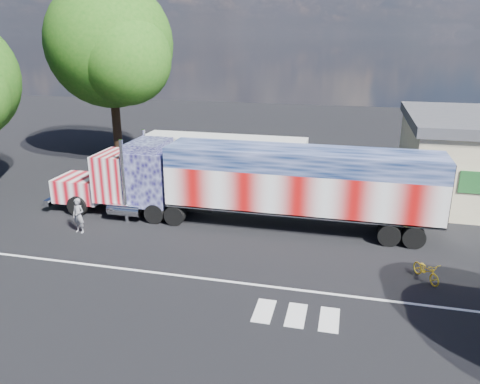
% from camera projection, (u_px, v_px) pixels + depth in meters
% --- Properties ---
extents(ground, '(100.00, 100.00, 0.00)m').
position_uv_depth(ground, '(225.00, 249.00, 22.44)').
color(ground, black).
extents(lane_markings, '(30.00, 2.67, 0.01)m').
position_uv_depth(lane_markings, '(242.00, 293.00, 18.59)').
color(lane_markings, silver).
rests_on(lane_markings, ground).
extents(semi_truck, '(21.54, 3.40, 4.59)m').
position_uv_depth(semi_truck, '(250.00, 182.00, 24.75)').
color(semi_truck, black).
rests_on(semi_truck, ground).
extents(coach_bus, '(11.11, 2.59, 3.23)m').
position_uv_depth(coach_bus, '(224.00, 159.00, 31.90)').
color(coach_bus, silver).
rests_on(coach_bus, ground).
extents(woman, '(0.74, 0.55, 1.84)m').
position_uv_depth(woman, '(78.00, 216.00, 24.05)').
color(woman, slate).
rests_on(woman, ground).
extents(bicycle, '(1.32, 1.71, 0.86)m').
position_uv_depth(bicycle, '(426.00, 271.00, 19.47)').
color(bicycle, gold).
rests_on(bicycle, ground).
extents(tree_nw_a, '(10.29, 9.80, 13.98)m').
position_uv_depth(tree_nw_a, '(111.00, 45.00, 36.09)').
color(tree_nw_a, black).
rests_on(tree_nw_a, ground).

